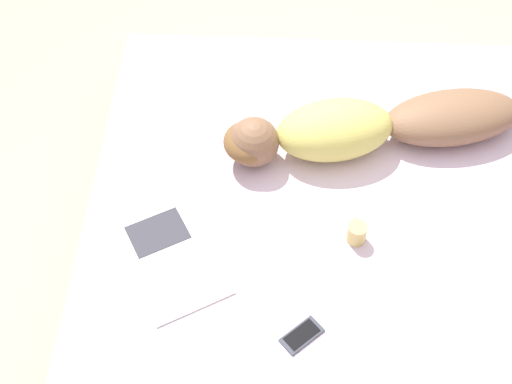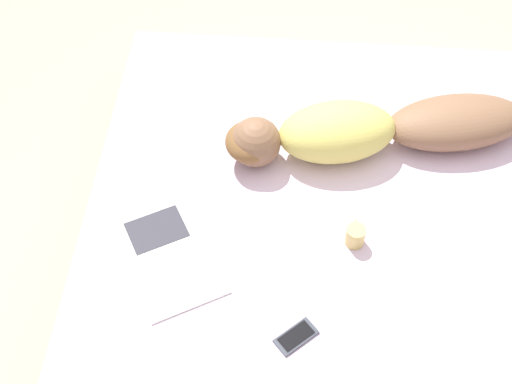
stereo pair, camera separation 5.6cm
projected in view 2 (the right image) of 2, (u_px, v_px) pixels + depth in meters
name	position (u px, v px, depth m)	size (l,w,h in m)	color
ground_plane	(348.00, 270.00, 3.20)	(12.00, 12.00, 0.00)	#B7A88E
bed	(354.00, 240.00, 3.00)	(1.96, 2.21, 0.50)	tan
person	(370.00, 130.00, 2.91)	(0.52, 1.28, 0.22)	brown
open_magazine	(167.00, 254.00, 2.66)	(0.58, 0.51, 0.01)	silver
coffee_mug	(355.00, 235.00, 2.66)	(0.11, 0.07, 0.09)	tan
cell_phone	(296.00, 337.00, 2.46)	(0.16, 0.16, 0.01)	#333842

